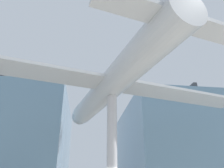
% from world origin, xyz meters
% --- Properties ---
extents(glass_pavilion_left, '(11.40, 15.98, 10.85)m').
position_xyz_m(glass_pavilion_left, '(-9.20, 14.07, 5.13)').
color(glass_pavilion_left, '#60849E').
rests_on(glass_pavilion_left, ground_plane).
extents(glass_pavilion_right, '(11.40, 15.98, 10.85)m').
position_xyz_m(glass_pavilion_right, '(9.20, 14.07, 5.13)').
color(glass_pavilion_right, '#60849E').
rests_on(glass_pavilion_right, ground_plane).
extents(support_pylon_central, '(0.56, 0.56, 6.43)m').
position_xyz_m(support_pylon_central, '(0.00, 0.00, 3.21)').
color(support_pylon_central, '#B7B7BC').
rests_on(support_pylon_central, ground_plane).
extents(suspended_airplane, '(19.49, 15.41, 3.19)m').
position_xyz_m(suspended_airplane, '(-0.04, 0.13, 7.25)').
color(suspended_airplane, '#B2B7BC').
rests_on(suspended_airplane, support_pylon_central).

